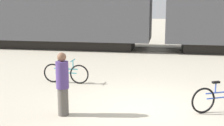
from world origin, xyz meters
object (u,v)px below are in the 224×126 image
object	(u,v)px
bicycle_blue	(221,98)
bicycle_teal	(66,73)
freight_train	(159,3)
person_in_purple	(63,84)

from	to	relation	value
bicycle_blue	bicycle_teal	distance (m)	5.18
bicycle_blue	bicycle_teal	size ratio (longest dim) A/B	0.96
freight_train	bicycle_teal	distance (m)	8.69
bicycle_teal	bicycle_blue	bearing A→B (deg)	-22.48
person_in_purple	bicycle_blue	bearing A→B (deg)	-3.68
bicycle_blue	person_in_purple	xyz separation A→B (m)	(-3.90, -0.96, 0.44)
bicycle_blue	person_in_purple	world-z (taller)	person_in_purple
freight_train	bicycle_teal	world-z (taller)	freight_train
freight_train	bicycle_blue	distance (m)	10.29
bicycle_blue	person_in_purple	distance (m)	4.04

